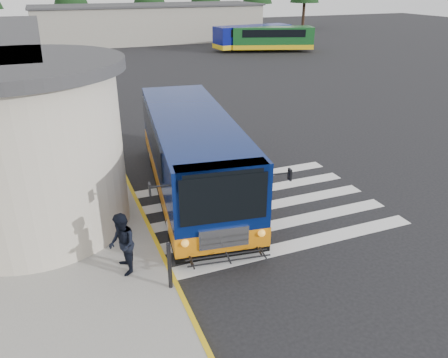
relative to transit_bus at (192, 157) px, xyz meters
name	(u,v)px	position (x,y,z in m)	size (l,w,h in m)	color
ground	(259,195)	(2.01, -1.10, -1.31)	(140.00, 140.00, 0.00)	black
curb_strip	(121,168)	(-2.04, 2.90, -1.23)	(0.12, 34.00, 0.16)	gold
crosswalk	(256,208)	(1.51, -1.90, -1.31)	(8.00, 5.35, 0.01)	silver
depot_building	(149,23)	(8.01, 40.90, 0.79)	(26.40, 8.40, 4.20)	gray
transit_bus	(192,157)	(0.00, 0.00, 0.00)	(4.25, 9.99, 2.75)	#06154D
pedestrian_a	(56,225)	(-4.53, -2.43, -0.33)	(0.61, 0.40, 1.67)	black
pedestrian_b	(122,244)	(-3.09, -3.94, -0.36)	(0.78, 0.61, 1.61)	black
bollard	(170,266)	(-2.19, -4.95, -0.56)	(0.10, 0.10, 1.21)	black
far_bus_a	(252,36)	(16.44, 30.10, 0.07)	(8.46, 3.21, 2.13)	#080F62
far_bus_b	(272,38)	(17.80, 28.24, 0.06)	(8.52, 4.80, 2.12)	#134A1D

